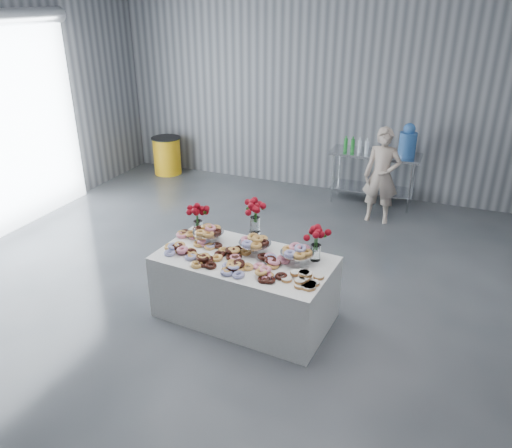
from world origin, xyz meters
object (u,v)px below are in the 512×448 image
Objects in this scene: trash_barrel at (167,155)px; person at (382,176)px; display_table at (245,287)px; water_jug at (408,142)px; prep_table at (374,169)px.

person is at bearing -9.60° from trash_barrel.
water_jug is at bearing 73.40° from display_table.
water_jug reaches higher than trash_barrel.
display_table is 4.22m from water_jug.
prep_table reaches higher than trash_barrel.
person reaches higher than display_table.
water_jug is (1.19, 3.98, 0.77)m from display_table.
display_table is 3.43× the size of water_jug.
prep_table is 0.73m from water_jug.
trash_barrel is at bearing 180.00° from water_jug.
person is at bearing -71.94° from prep_table.
trash_barrel is (-4.14, -0.00, -0.24)m from prep_table.
trash_barrel is at bearing 130.95° from display_table.
person is at bearing 74.01° from display_table.
water_jug is 0.87m from person.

